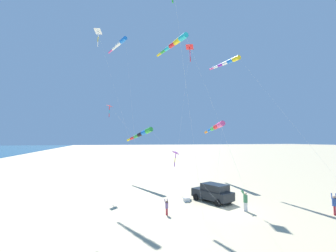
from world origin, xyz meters
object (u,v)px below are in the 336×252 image
Objects in this scene: kite_delta_long_streamer_right at (176,153)px; kite_windsock_black_fish_shape at (142,134)px; kite_windsock_orange_high_right at (216,127)px; parked_car at (213,192)px; cooler_box at (187,200)px; kite_delta_long_streamer_left at (110,106)px; kite_delta_red_high_left at (99,32)px; person_child_green_jacket at (167,206)px; kite_windsock_green_low_center at (174,44)px; kite_delta_small_distant at (190,47)px; kite_windsock_rainbow_low_near at (119,44)px; person_adult_flyer at (334,203)px; person_child_grey_jacket at (245,200)px; kite_windsock_white_trailing at (227,62)px.

kite_windsock_black_fish_shape is (3.09, -6.89, 2.56)m from kite_delta_long_streamer_right.
parked_car is at bearing 60.05° from kite_windsock_orange_high_right.
kite_delta_long_streamer_right reaches higher than cooler_box.
parked_car is 0.47× the size of kite_delta_long_streamer_right.
kite_delta_long_streamer_left is 0.56× the size of kite_delta_red_high_left.
parked_car is 6.36m from person_child_green_jacket.
kite_delta_small_distant is at bearing -123.75° from kite_windsock_green_low_center.
kite_delta_small_distant is at bearing -173.71° from kite_delta_red_high_left.
kite_delta_red_high_left is 12.56m from kite_delta_small_distant.
kite_delta_red_high_left reaches higher than parked_car.
kite_windsock_rainbow_low_near is at bearing -135.14° from kite_delta_red_high_left.
parked_car is 0.29× the size of kite_windsock_black_fish_shape.
kite_delta_small_distant is (-9.82, 1.28, 0.11)m from kite_windsock_rainbow_low_near.
kite_windsock_orange_high_right is 0.84× the size of kite_windsock_black_fish_shape.
kite_windsock_black_fish_shape is at bearing -76.48° from cooler_box.
kite_delta_long_streamer_left reaches higher than kite_windsock_orange_high_right.
person_child_grey_jacket is (6.65, -3.03, 0.04)m from person_adult_flyer.
kite_windsock_green_low_center is at bearing 145.05° from kite_delta_red_high_left.
kite_windsock_black_fish_shape reaches higher than person_child_grey_jacket.
kite_windsock_green_low_center is 8.75m from kite_delta_small_distant.
kite_windsock_orange_high_right is (-15.24, -1.47, -11.02)m from kite_windsock_rainbow_low_near.
kite_delta_long_streamer_left is at bearing -42.74° from parked_car.
person_child_green_jacket is 22.67m from kite_delta_small_distant.
kite_windsock_rainbow_low_near is (6.40, -8.55, 19.24)m from cooler_box.
kite_delta_small_distant is (-3.42, -7.27, 19.36)m from cooler_box.
kite_windsock_green_low_center is (3.80, -1.15, 15.79)m from parked_car.
kite_windsock_white_trailing is (-6.72, -7.95, 17.00)m from parked_car.
kite_windsock_white_trailing reaches higher than kite_delta_long_streamer_left.
kite_windsock_orange_high_right is 9.95m from kite_windsock_white_trailing.
kite_delta_small_distant is at bearing -0.89° from kite_windsock_white_trailing.
kite_windsock_green_low_center is at bearing -43.63° from person_child_grey_jacket.
kite_windsock_black_fish_shape reaches higher than cooler_box.
kite_delta_long_streamer_left reaches higher than person_adult_flyer.
person_child_green_jacket is at bearing 48.42° from kite_windsock_orange_high_right.
kite_delta_long_streamer_right is at bearing -66.57° from parked_car.
kite_delta_long_streamer_right is 0.89× the size of kite_delta_long_streamer_left.
kite_delta_small_distant is (-10.92, 1.32, 8.76)m from kite_delta_long_streamer_left.
person_child_grey_jacket is 0.09× the size of kite_delta_small_distant.
cooler_box is 20.96m from kite_delta_small_distant.
person_child_grey_jacket is 21.27m from kite_windsock_white_trailing.
kite_windsock_white_trailing is at bearing 100.06° from kite_windsock_orange_high_right.
kite_windsock_green_low_center reaches higher than kite_delta_long_streamer_right.
kite_windsock_rainbow_low_near is 10.07m from kite_windsock_green_low_center.
kite_delta_small_distant is at bearing -115.22° from cooler_box.
kite_windsock_orange_high_right is 16.19m from kite_windsock_green_low_center.
person_child_green_jacket is at bearing 105.19° from kite_windsock_rainbow_low_near.
kite_windsock_orange_high_right is 0.81× the size of kite_windsock_green_low_center.
kite_windsock_orange_high_right is at bearing -131.43° from cooler_box.
kite_delta_long_streamer_left is at bearing 5.02° from kite_windsock_orange_high_right.
kite_windsock_white_trailing is 1.05× the size of kite_delta_small_distant.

